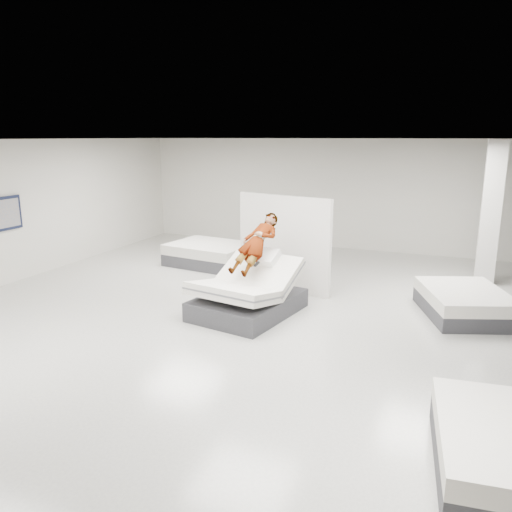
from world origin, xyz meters
name	(u,v)px	position (x,y,z in m)	size (l,w,h in m)	color
room	(242,238)	(0.00, 0.00, 1.60)	(14.00, 14.04, 3.20)	beige
hero_bed	(248,295)	(-0.19, 0.70, 0.37)	(1.86, 2.25, 1.15)	#37373C
person	(257,250)	(-0.13, 1.00, 1.17)	(0.55, 0.36, 1.52)	slate
remote	(257,264)	(0.02, 0.62, 1.01)	(0.05, 0.14, 0.03)	black
divider_panel	(284,243)	(-0.08, 2.42, 1.03)	(2.26, 0.10, 2.05)	silver
flat_bed_right_far	(464,303)	(3.58, 2.10, 0.25)	(1.92, 2.19, 0.50)	#37373C
flat_bed_right_near	(512,453)	(4.00, -2.59, 0.26)	(1.58, 1.99, 0.51)	#37373C
flat_bed_left_far	(210,254)	(-2.54, 3.75, 0.28)	(2.21, 1.78, 0.56)	#37373C
column	(491,214)	(4.00, 4.50, 1.60)	(0.40, 0.40, 3.20)	silver
wall_poster	(3,214)	(-5.93, 0.50, 1.60)	(0.06, 0.95, 0.75)	black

